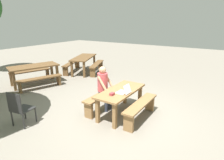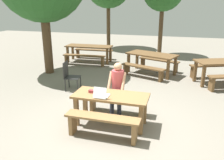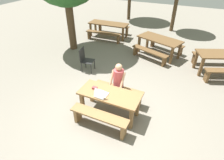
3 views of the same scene
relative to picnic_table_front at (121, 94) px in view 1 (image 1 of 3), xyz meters
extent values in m
plane|color=gray|center=(0.00, 0.00, -0.58)|extent=(30.00, 30.00, 0.00)
cube|color=olive|center=(0.00, 0.00, 0.10)|extent=(1.62, 0.70, 0.05)
cube|color=olive|center=(-0.71, -0.25, -0.26)|extent=(0.09, 0.09, 0.65)
cube|color=olive|center=(0.71, -0.25, -0.26)|extent=(0.09, 0.09, 0.65)
cube|color=olive|center=(-0.71, 0.25, -0.26)|extent=(0.09, 0.09, 0.65)
cube|color=olive|center=(0.71, 0.25, -0.26)|extent=(0.09, 0.09, 0.65)
cube|color=olive|center=(0.00, -0.59, -0.13)|extent=(1.50, 0.30, 0.05)
cube|color=olive|center=(-0.65, -0.59, -0.37)|extent=(0.08, 0.24, 0.43)
cube|color=olive|center=(0.65, -0.59, -0.37)|extent=(0.08, 0.24, 0.43)
cube|color=olive|center=(0.00, 0.59, -0.13)|extent=(1.50, 0.30, 0.05)
cube|color=olive|center=(-0.65, 0.59, -0.37)|extent=(0.08, 0.24, 0.43)
cube|color=olive|center=(0.65, 0.59, -0.37)|extent=(0.08, 0.24, 0.43)
cube|color=white|center=(-0.15, -0.12, 0.13)|extent=(0.29, 0.24, 0.02)
cube|color=white|center=(-0.15, -0.28, 0.25)|extent=(0.29, 0.10, 0.22)
cube|color=#0F1933|center=(-0.15, -0.27, 0.25)|extent=(0.26, 0.08, 0.20)
cube|color=#993338|center=(-0.44, 0.00, 0.15)|extent=(0.13, 0.09, 0.06)
cylinder|color=#333847|center=(-0.09, 0.41, -0.35)|extent=(0.10, 0.10, 0.48)
cylinder|color=#333847|center=(0.09, 0.41, -0.35)|extent=(0.10, 0.10, 0.48)
cube|color=#333847|center=(0.00, 0.50, -0.07)|extent=(0.28, 0.28, 0.12)
cylinder|color=#C64C51|center=(0.00, 0.59, 0.24)|extent=(0.29, 0.29, 0.53)
cylinder|color=tan|center=(-0.17, 0.49, 0.27)|extent=(0.07, 0.32, 0.41)
cylinder|color=tan|center=(0.16, 0.49, 0.27)|extent=(0.07, 0.32, 0.41)
sphere|color=tan|center=(0.00, 0.59, 0.59)|extent=(0.20, 0.20, 0.20)
cube|color=#262626|center=(-1.74, 1.76, -0.18)|extent=(0.50, 0.50, 0.02)
cube|color=#262626|center=(-1.95, 1.72, 0.07)|extent=(0.09, 0.44, 0.48)
cylinder|color=#262626|center=(-1.52, 1.60, -0.39)|extent=(0.04, 0.04, 0.39)
cylinder|color=#262626|center=(-1.58, 1.97, -0.39)|extent=(0.04, 0.04, 0.39)
cylinder|color=#262626|center=(-1.90, 1.54, -0.39)|extent=(0.04, 0.04, 0.39)
cylinder|color=#262626|center=(-1.96, 1.91, -0.39)|extent=(0.04, 0.04, 0.39)
cube|color=brown|center=(0.37, 4.20, 0.16)|extent=(2.01, 1.43, 0.05)
cube|color=brown|center=(-0.51, 4.18, -0.22)|extent=(0.12, 0.12, 0.72)
cube|color=brown|center=(1.02, 3.61, -0.22)|extent=(0.12, 0.12, 0.72)
cube|color=brown|center=(-0.29, 4.78, -0.22)|extent=(0.12, 0.12, 0.72)
cube|color=brown|center=(1.24, 4.22, -0.22)|extent=(0.12, 0.12, 0.72)
cube|color=brown|center=(0.14, 3.58, -0.18)|extent=(1.65, 0.85, 0.05)
cube|color=brown|center=(-0.54, 3.83, -0.39)|extent=(0.16, 0.25, 0.39)
cube|color=brown|center=(0.82, 3.33, -0.39)|extent=(0.16, 0.25, 0.39)
cube|color=brown|center=(0.59, 4.82, -0.18)|extent=(1.65, 0.85, 0.05)
cube|color=brown|center=(-0.09, 5.07, -0.39)|extent=(0.16, 0.25, 0.39)
cube|color=brown|center=(1.27, 4.57, -0.39)|extent=(0.16, 0.25, 0.39)
cube|color=brown|center=(2.85, 3.74, 0.17)|extent=(2.12, 1.48, 0.05)
cube|color=brown|center=(2.15, 3.13, -0.22)|extent=(0.12, 0.12, 0.73)
cube|color=brown|center=(3.78, 3.82, -0.22)|extent=(0.12, 0.12, 0.73)
cube|color=brown|center=(1.93, 3.67, -0.22)|extent=(0.12, 0.12, 0.73)
cube|color=brown|center=(3.56, 4.35, -0.22)|extent=(0.12, 0.12, 0.73)
cube|color=brown|center=(3.11, 3.14, -0.13)|extent=(1.75, 0.96, 0.05)
cube|color=brown|center=(2.38, 2.84, -0.37)|extent=(0.17, 0.25, 0.43)
cube|color=brown|center=(3.83, 3.45, -0.37)|extent=(0.17, 0.25, 0.43)
cube|color=brown|center=(2.60, 4.34, -0.13)|extent=(1.75, 0.96, 0.05)
cube|color=brown|center=(1.88, 4.04, -0.37)|extent=(0.17, 0.25, 0.43)
cube|color=brown|center=(3.33, 4.65, -0.37)|extent=(0.17, 0.25, 0.43)
camera|label=1|loc=(-4.09, -2.33, 1.89)|focal=30.17mm
camera|label=2|loc=(1.33, -4.50, 2.01)|focal=37.53mm
camera|label=3|loc=(1.62, -3.36, 3.06)|focal=29.26mm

